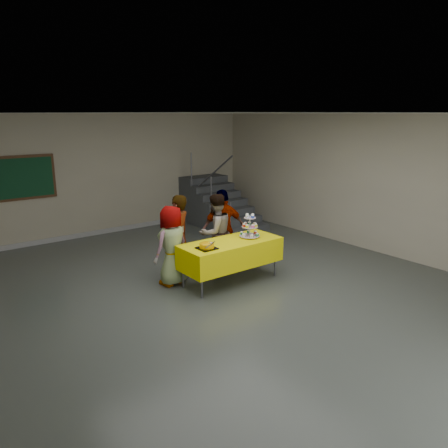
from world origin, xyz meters
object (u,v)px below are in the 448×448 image
at_px(cupcake_stand, 250,228).
at_px(bear_cake, 207,245).
at_px(schoolchild_c, 216,232).
at_px(bake_table, 231,253).
at_px(noticeboard, 25,178).
at_px(schoolchild_a, 172,246).
at_px(schoolchild_d, 223,228).
at_px(staircase, 215,206).
at_px(schoolchild_b, 178,237).

bearing_deg(cupcake_stand, bear_cake, -174.58).
height_order(cupcake_stand, schoolchild_c, schoolchild_c).
bearing_deg(bake_table, cupcake_stand, -0.06).
bearing_deg(cupcake_stand, noticeboard, 120.94).
relative_size(bear_cake, schoolchild_a, 0.25).
xyz_separation_m(schoolchild_a, schoolchild_d, (1.30, 0.20, 0.06)).
distance_m(schoolchild_c, staircase, 3.77).
height_order(cupcake_stand, staircase, staircase).
xyz_separation_m(bake_table, schoolchild_d, (0.41, 0.76, 0.23)).
bearing_deg(noticeboard, schoolchild_d, -54.60).
distance_m(schoolchild_c, schoolchild_d, 0.26).
height_order(schoolchild_b, noticeboard, noticeboard).
bearing_deg(bear_cake, staircase, 51.91).
bearing_deg(staircase, schoolchild_b, -135.73).
distance_m(bear_cake, schoolchild_d, 1.32).
relative_size(bake_table, schoolchild_c, 1.24).
distance_m(schoolchild_b, schoolchild_d, 1.05).
relative_size(cupcake_stand, bear_cake, 1.24).
xyz_separation_m(bear_cake, staircase, (2.99, 3.81, -0.34)).
relative_size(bake_table, schoolchild_b, 1.19).
bearing_deg(schoolchild_c, cupcake_stand, 109.77).
relative_size(schoolchild_b, schoolchild_d, 1.01).
bearing_deg(schoolchild_b, bake_table, 109.33).
relative_size(bake_table, staircase, 0.78).
height_order(schoolchild_a, schoolchild_b, schoolchild_b).
distance_m(bear_cake, staircase, 4.85).
height_order(bake_table, schoolchild_a, schoolchild_a).
relative_size(bake_table, schoolchild_d, 1.20).
relative_size(bake_table, noticeboard, 1.45).
distance_m(schoolchild_a, schoolchild_d, 1.32).
bearing_deg(schoolchild_c, schoolchild_d, -165.44).
height_order(schoolchild_c, noticeboard, noticeboard).
relative_size(bear_cake, noticeboard, 0.28).
xyz_separation_m(schoolchild_c, schoolchild_d, (0.25, 0.08, 0.03)).
relative_size(schoolchild_d, noticeboard, 1.20).
height_order(schoolchild_a, schoolchild_c, schoolchild_c).
distance_m(cupcake_stand, noticeboard, 5.34).
xyz_separation_m(bake_table, staircase, (2.39, 3.71, -0.07)).
bearing_deg(bake_table, noticeboard, 116.65).
bearing_deg(noticeboard, schoolchild_b, -66.64).
distance_m(schoolchild_a, schoolchild_c, 1.06).
bearing_deg(schoolchild_d, cupcake_stand, 103.59).
bearing_deg(schoolchild_a, staircase, -149.32).
bearing_deg(schoolchild_d, schoolchild_b, 11.31).
xyz_separation_m(bake_table, schoolchild_c, (0.16, 0.68, 0.20)).
height_order(cupcake_stand, schoolchild_d, schoolchild_d).
distance_m(schoolchild_b, noticeboard, 4.21).
xyz_separation_m(bake_table, schoolchild_a, (-0.89, 0.56, 0.16)).
height_order(bear_cake, schoolchild_d, schoolchild_d).
relative_size(schoolchild_a, noticeboard, 1.11).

